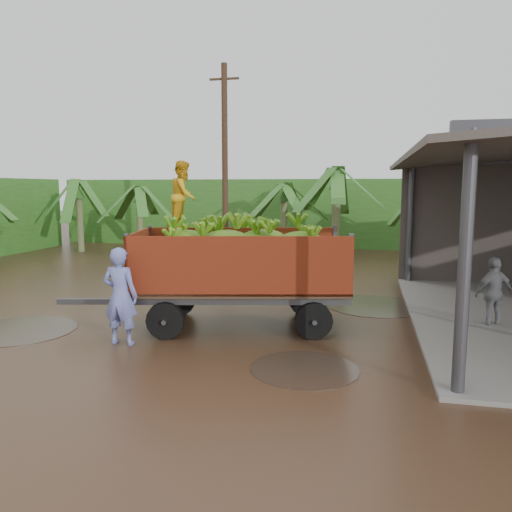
# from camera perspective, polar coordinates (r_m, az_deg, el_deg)

# --- Properties ---
(ground) EXTENTS (100.00, 100.00, 0.00)m
(ground) POSITION_cam_1_polar(r_m,az_deg,el_deg) (12.49, -6.04, -6.88)
(ground) COLOR black
(ground) RESTS_ON ground
(hedge_north) EXTENTS (22.00, 3.00, 3.60)m
(hedge_north) POSITION_cam_1_polar(r_m,az_deg,el_deg) (28.10, 0.34, 5.06)
(hedge_north) COLOR #2D661E
(hedge_north) RESTS_ON ground
(banana_trailer) EXTENTS (6.66, 3.23, 3.78)m
(banana_trailer) POSITION_cam_1_polar(r_m,az_deg,el_deg) (11.33, -1.90, -0.97)
(banana_trailer) COLOR #A52F17
(banana_trailer) RESTS_ON ground
(man_blue) EXTENTS (0.73, 0.49, 1.99)m
(man_blue) POSITION_cam_1_polar(r_m,az_deg,el_deg) (10.43, -15.24, -4.44)
(man_blue) COLOR #707CCD
(man_blue) RESTS_ON ground
(man_grey) EXTENTS (1.03, 0.79, 1.63)m
(man_grey) POSITION_cam_1_polar(r_m,az_deg,el_deg) (12.47, 25.54, -3.81)
(man_grey) COLOR gray
(man_grey) RESTS_ON ground
(utility_pole) EXTENTS (1.20, 0.24, 8.02)m
(utility_pole) POSITION_cam_1_polar(r_m,az_deg,el_deg) (20.49, -3.57, 10.34)
(utility_pole) COLOR #47301E
(utility_pole) RESTS_ON ground
(banana_plants) EXTENTS (24.88, 20.25, 4.16)m
(banana_plants) POSITION_cam_1_polar(r_m,az_deg,el_deg) (20.05, -15.11, 3.58)
(banana_plants) COLOR #2D661E
(banana_plants) RESTS_ON ground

